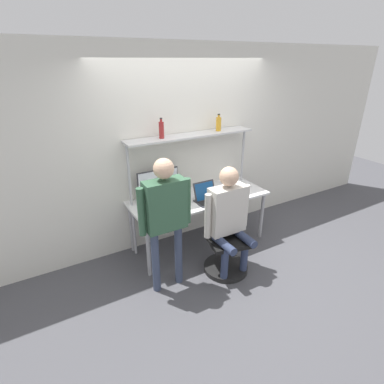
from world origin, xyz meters
The scene contains 12 objects.
ground_plane centered at (0.00, 0.00, 0.00)m, with size 12.00×12.00×0.00m, color #4C4C51.
wall_back centered at (0.00, 0.79, 1.35)m, with size 8.00×0.06×2.70m.
desk centered at (0.00, 0.39, 0.68)m, with size 1.92×0.74×0.75m.
shelf_unit centered at (0.00, 0.61, 1.37)m, with size 1.82×0.28×1.57m.
monitor centered at (-0.50, 0.61, 0.98)m, with size 0.57×0.20×0.41m.
laptop centered at (0.01, 0.24, 0.82)m, with size 0.31×0.26×0.25m.
cell_phone centered at (0.29, 0.15, 0.76)m, with size 0.07×0.15×0.01m.
office_chair centered at (0.00, -0.26, 0.28)m, with size 0.56×0.56×0.92m.
person_seated centered at (-0.01, -0.31, 0.82)m, with size 0.62×0.47×1.39m.
person_standing centered at (-0.78, -0.20, 1.01)m, with size 0.61×0.21×1.59m.
bottle_amber centered at (0.43, 0.61, 1.67)m, with size 0.07×0.07×0.23m.
bottle_red centered at (-0.43, 0.61, 1.68)m, with size 0.06×0.06×0.25m.
Camera 1 is at (-1.93, -2.80, 2.49)m, focal length 28.00 mm.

